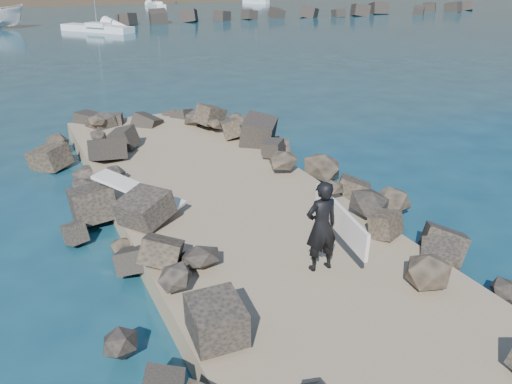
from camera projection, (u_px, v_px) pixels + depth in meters
ground at (241, 231)px, 15.20m from camera, size 800.00×800.00×0.00m
jetty at (273, 254)px, 13.39m from camera, size 6.00×26.00×0.60m
riprap_left at (146, 262)px, 12.63m from camera, size 2.60×22.00×1.00m
riprap_right at (365, 217)px, 14.85m from camera, size 2.60×22.00×1.00m
breakwater_secondary at (323, 12)px, 74.82m from camera, size 52.00×4.00×1.20m
surfboard_resting at (139, 194)px, 14.88m from camera, size 2.18×2.33×0.09m
surfer_with_board at (324, 225)px, 11.81m from camera, size 0.99×2.45×1.98m
sailboat_f at (256, 2)px, 99.38m from camera, size 3.38×5.06×6.38m
sailboat_c at (97, 28)px, 59.02m from camera, size 6.65×7.74×9.99m
sailboat_d at (157, 5)px, 90.70m from camera, size 1.71×6.73×8.10m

